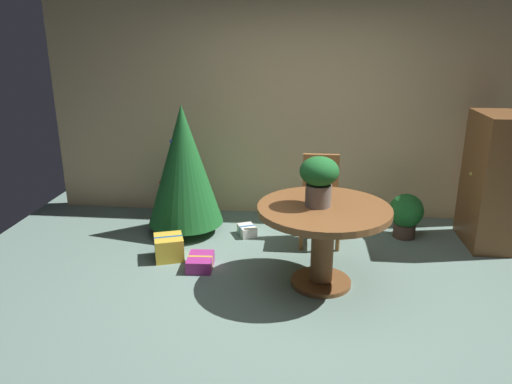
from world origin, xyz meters
name	(u,v)px	position (x,y,z in m)	size (l,w,h in m)	color
ground_plane	(296,306)	(0.00, 0.00, 0.00)	(6.60, 6.60, 0.00)	slate
back_wall_panel	(303,107)	(0.00, 2.20, 1.30)	(6.00, 0.10, 2.60)	tan
round_dining_table	(323,226)	(0.21, 0.39, 0.56)	(1.14, 1.14, 0.73)	brown
flower_vase	(319,177)	(0.15, 0.41, 0.98)	(0.33, 0.33, 0.43)	#665B51
wooden_chair_far	(320,194)	(0.21, 1.35, 0.52)	(0.42, 0.40, 0.93)	brown
holiday_tree	(184,165)	(-1.26, 1.44, 0.77)	(0.82, 0.82, 1.42)	brown
gift_box_cream	(247,230)	(-0.57, 1.41, 0.05)	(0.25, 0.28, 0.11)	silver
gift_box_purple	(200,262)	(-0.92, 0.59, 0.06)	(0.25, 0.32, 0.12)	#9E287A
gift_box_gold	(169,247)	(-1.27, 0.76, 0.11)	(0.35, 0.36, 0.23)	gold
wooden_cabinet	(492,181)	(1.95, 1.45, 0.69)	(0.44, 0.72, 1.38)	brown
potted_plant	(406,214)	(1.14, 1.53, 0.27)	(0.37, 0.37, 0.49)	#4C382D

